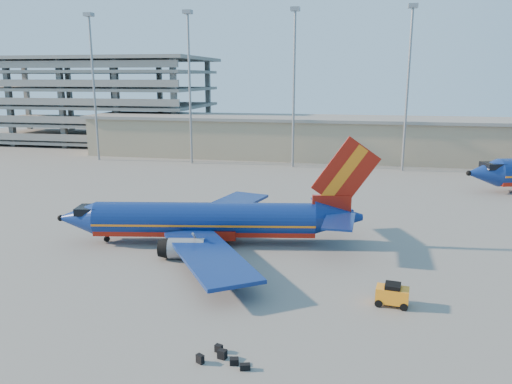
{
  "coord_description": "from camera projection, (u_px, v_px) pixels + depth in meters",
  "views": [
    {
      "loc": [
        7.02,
        -46.52,
        16.61
      ],
      "look_at": [
        -4.0,
        6.84,
        4.0
      ],
      "focal_mm": 35.0,
      "sensor_mm": 36.0,
      "label": 1
    }
  ],
  "objects": [
    {
      "name": "parking_garage",
      "position": [
        90.0,
        96.0,
        129.74
      ],
      "size": [
        62.0,
        32.0,
        21.4
      ],
      "color": "slate",
      "rests_on": "ground"
    },
    {
      "name": "terminal_building",
      "position": [
        373.0,
        138.0,
        101.91
      ],
      "size": [
        122.0,
        16.0,
        8.5
      ],
      "color": "gray",
      "rests_on": "ground"
    },
    {
      "name": "baggage_tug",
      "position": [
        392.0,
        294.0,
        36.93
      ],
      "size": [
        2.55,
        1.73,
        1.71
      ],
      "rotation": [
        0.0,
        0.0,
        -0.13
      ],
      "color": "orange",
      "rests_on": "ground"
    },
    {
      "name": "aircraft_main",
      "position": [
        212.0,
        221.0,
        50.64
      ],
      "size": [
        32.32,
        30.83,
        11.02
      ],
      "rotation": [
        0.0,
        0.0,
        0.18
      ],
      "color": "navy",
      "rests_on": "ground"
    },
    {
      "name": "luggage_pile",
      "position": [
        224.0,
        358.0,
        29.79
      ],
      "size": [
        3.39,
        2.02,
        0.55
      ],
      "color": "black",
      "rests_on": "ground"
    },
    {
      "name": "ground",
      "position": [
        281.0,
        248.0,
        49.51
      ],
      "size": [
        220.0,
        220.0,
        0.0
      ],
      "primitive_type": "plane",
      "color": "slate",
      "rests_on": "ground"
    },
    {
      "name": "light_mast_row",
      "position": [
        350.0,
        71.0,
        88.46
      ],
      "size": [
        101.6,
        1.6,
        28.65
      ],
      "color": "gray",
      "rests_on": "ground"
    }
  ]
}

